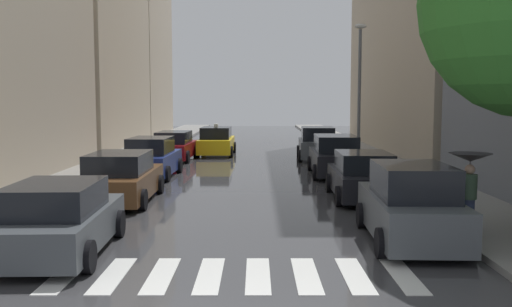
# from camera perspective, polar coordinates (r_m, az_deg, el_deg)

# --- Properties ---
(ground_plane) EXTENTS (28.00, 72.00, 0.04)m
(ground_plane) POSITION_cam_1_polar(r_m,az_deg,el_deg) (31.02, -0.50, -0.54)
(ground_plane) COLOR #3A3A3C
(sidewalk_left) EXTENTS (3.00, 72.00, 0.15)m
(sidewalk_left) POSITION_cam_1_polar(r_m,az_deg,el_deg) (31.77, -12.30, -0.36)
(sidewalk_left) COLOR gray
(sidewalk_left) RESTS_ON ground
(sidewalk_right) EXTENTS (3.00, 72.00, 0.15)m
(sidewalk_right) POSITION_cam_1_polar(r_m,az_deg,el_deg) (31.60, 11.37, -0.37)
(sidewalk_right) COLOR gray
(sidewalk_right) RESTS_ON ground
(crosswalk_stripes) EXTENTS (6.75, 2.20, 0.01)m
(crosswalk_stripes) POSITION_cam_1_polar(r_m,az_deg,el_deg) (10.84, -1.97, -12.07)
(crosswalk_stripes) COLOR silver
(crosswalk_stripes) RESTS_ON ground
(building_left_mid) EXTENTS (6.00, 14.56, 10.80)m
(building_left_mid) POSITION_cam_1_polar(r_m,az_deg,el_deg) (39.83, -16.56, 8.39)
(building_left_mid) COLOR #B2A38C
(building_left_mid) RESTS_ON ground
(building_left_far) EXTENTS (6.00, 12.10, 16.70)m
(building_left_far) POSITION_cam_1_polar(r_m,az_deg,el_deg) (53.20, -12.35, 10.92)
(building_left_far) COLOR #B2A38C
(building_left_far) RESTS_ON ground
(parked_car_left_nearest) EXTENTS (2.23, 4.34, 1.54)m
(parked_car_left_nearest) POSITION_cam_1_polar(r_m,az_deg,el_deg) (12.75, -18.92, -6.33)
(parked_car_left_nearest) COLOR #474C51
(parked_car_left_nearest) RESTS_ON ground
(parked_car_left_second) EXTENTS (2.16, 4.61, 1.58)m
(parked_car_left_second) POSITION_cam_1_polar(r_m,az_deg,el_deg) (18.60, -13.11, -2.43)
(parked_car_left_second) COLOR brown
(parked_car_left_second) RESTS_ON ground
(parked_car_left_third) EXTENTS (2.14, 4.29, 1.67)m
(parked_car_left_third) POSITION_cam_1_polar(r_m,az_deg,el_deg) (24.07, -10.14, -0.49)
(parked_car_left_third) COLOR navy
(parked_car_left_third) RESTS_ON ground
(parked_car_left_fourth) EXTENTS (2.18, 4.48, 1.53)m
(parked_car_left_fourth) POSITION_cam_1_polar(r_m,az_deg,el_deg) (30.47, -7.90, 0.70)
(parked_car_left_fourth) COLOR maroon
(parked_car_left_fourth) RESTS_ON ground
(parked_car_right_nearest) EXTENTS (2.12, 4.31, 1.81)m
(parked_car_right_nearest) POSITION_cam_1_polar(r_m,az_deg,el_deg) (13.48, 15.49, -5.11)
(parked_car_right_nearest) COLOR #474C51
(parked_car_right_nearest) RESTS_ON ground
(parked_car_right_second) EXTENTS (2.13, 4.29, 1.55)m
(parked_car_right_second) POSITION_cam_1_polar(r_m,az_deg,el_deg) (18.88, 10.90, -2.31)
(parked_car_right_second) COLOR black
(parked_car_right_second) RESTS_ON ground
(parked_car_right_third) EXTENTS (2.21, 4.78, 1.72)m
(parked_car_right_third) POSITION_cam_1_polar(r_m,az_deg,el_deg) (24.51, 8.20, -0.30)
(parked_car_right_third) COLOR black
(parked_car_right_third) RESTS_ON ground
(parked_car_right_fourth) EXTENTS (2.25, 4.19, 1.75)m
(parked_car_right_fourth) POSITION_cam_1_polar(r_m,az_deg,el_deg) (30.67, 6.42, 0.92)
(parked_car_right_fourth) COLOR #474C51
(parked_car_right_fourth) RESTS_ON ground
(taxi_midroad) EXTENTS (2.14, 4.42, 1.81)m
(taxi_midroad) POSITION_cam_1_polar(r_m,az_deg,el_deg) (32.98, -3.71, 1.18)
(taxi_midroad) COLOR yellow
(taxi_midroad) RESTS_ON ground
(pedestrian_near_tree) EXTENTS (1.01, 1.01, 1.84)m
(pedestrian_near_tree) POSITION_cam_1_polar(r_m,az_deg,el_deg) (14.40, 20.87, -1.93)
(pedestrian_near_tree) COLOR navy
(pedestrian_near_tree) RESTS_ON sidewalk_right
(lamp_post_right) EXTENTS (0.60, 0.28, 6.77)m
(lamp_post_right) POSITION_cam_1_polar(r_m,az_deg,el_deg) (28.91, 10.58, 7.02)
(lamp_post_right) COLOR #595B60
(lamp_post_right) RESTS_ON sidewalk_right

